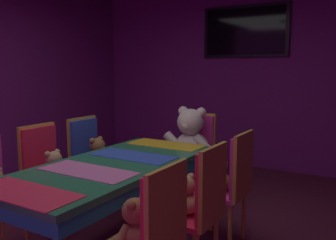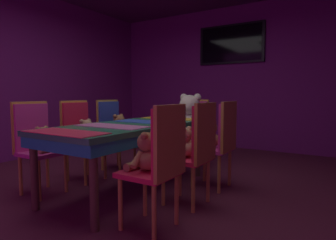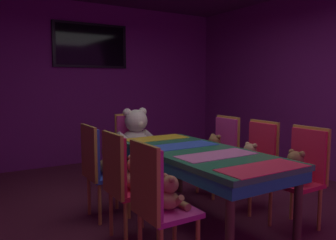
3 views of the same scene
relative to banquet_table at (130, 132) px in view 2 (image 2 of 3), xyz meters
name	(u,v)px [view 2 (image 2 of 3)]	position (x,y,z in m)	size (l,w,h in m)	color
ground_plane	(131,190)	(0.00, 0.00, -0.65)	(7.90, 7.90, 0.00)	#591E33
wall_back	(232,78)	(0.00, 3.20, 0.75)	(5.20, 0.12, 2.80)	#721E72
banquet_table	(130,132)	(0.00, 0.00, 0.00)	(0.90, 2.02, 0.75)	#26724C
chair_left_0	(35,138)	(-0.84, -0.58, -0.06)	(0.42, 0.41, 0.98)	#CC338C
teddy_left_0	(43,141)	(-0.70, -0.58, -0.08)	(0.22, 0.28, 0.27)	#9E7247
chair_left_1	(79,132)	(-0.83, 0.01, -0.06)	(0.42, 0.41, 0.98)	red
teddy_left_1	(87,133)	(-0.69, 0.01, -0.06)	(0.25, 0.32, 0.30)	tan
chair_left_2	(112,127)	(-0.84, 0.61, -0.06)	(0.42, 0.41, 0.98)	#2D47B2
teddy_left_2	(120,128)	(-0.69, 0.61, -0.05)	(0.27, 0.35, 0.33)	olive
chair_right_0	(162,155)	(0.83, -0.62, -0.06)	(0.42, 0.41, 0.98)	red
teddy_right_0	(147,154)	(0.68, -0.62, -0.06)	(0.26, 0.33, 0.31)	olive
chair_right_1	(198,144)	(0.83, -0.02, -0.06)	(0.42, 0.41, 0.98)	red
teddy_right_1	(184,144)	(0.69, -0.02, -0.07)	(0.24, 0.31, 0.29)	tan
chair_right_2	(222,136)	(0.83, 0.59, -0.06)	(0.42, 0.41, 0.98)	#CC338C
teddy_right_2	(210,136)	(0.69, 0.59, -0.06)	(0.26, 0.33, 0.31)	olive
throne_chair	(194,125)	(0.00, 1.54, -0.06)	(0.41, 0.42, 0.98)	#CC338C
king_teddy_bear	(189,117)	(0.00, 1.38, 0.07)	(0.65, 0.50, 0.62)	silver
wall_tv	(231,44)	(0.00, 3.11, 1.40)	(1.30, 0.06, 0.76)	black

